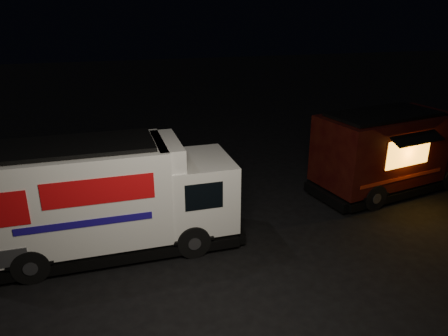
# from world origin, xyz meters

# --- Properties ---
(ground) EXTENTS (80.00, 80.00, 0.00)m
(ground) POSITION_xyz_m (0.00, 0.00, 0.00)
(ground) COLOR black
(ground) RESTS_ON ground
(white_truck) EXTENTS (6.65, 2.47, 2.98)m
(white_truck) POSITION_xyz_m (-2.45, 0.60, 1.49)
(white_truck) COLOR white
(white_truck) RESTS_ON ground
(red_truck) EXTENTS (6.35, 3.41, 2.80)m
(red_truck) POSITION_xyz_m (7.00, 2.23, 1.40)
(red_truck) COLOR #3A110A
(red_truck) RESTS_ON ground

